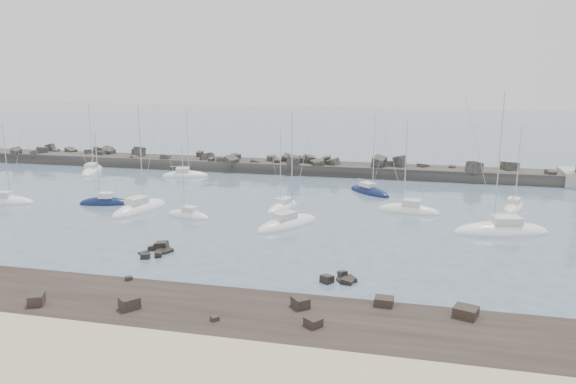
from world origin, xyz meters
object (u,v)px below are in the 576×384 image
object	(u,v)px
sailboat_4	(185,176)
sailboat_9	(409,211)
sailboat_11	(501,232)
sailboat_7	(287,224)
sailboat_0	(6,202)
sailboat_10	(514,207)
sailboat_2	(104,203)
sailboat_3	(140,209)
sailboat_5	(188,216)
sailboat_1	(92,171)
sailboat_8	(369,192)
sailboat_6	(283,208)

from	to	relation	value
sailboat_4	sailboat_9	size ratio (longest dim) A/B	0.97
sailboat_11	sailboat_7	bearing A→B (deg)	-173.74
sailboat_0	sailboat_10	xyz separation A→B (m)	(68.15, 13.17, -0.01)
sailboat_9	sailboat_10	distance (m)	14.64
sailboat_2	sailboat_3	distance (m)	6.69
sailboat_5	sailboat_11	bearing A→B (deg)	2.53
sailboat_1	sailboat_5	size ratio (longest dim) A/B	1.40
sailboat_1	sailboat_5	bearing A→B (deg)	-40.34
sailboat_8	sailboat_2	bearing A→B (deg)	-156.34
sailboat_4	sailboat_1	bearing A→B (deg)	179.77
sailboat_1	sailboat_7	world-z (taller)	sailboat_7
sailboat_2	sailboat_11	xyz separation A→B (m)	(51.43, -1.84, -0.00)
sailboat_5	sailboat_9	xyz separation A→B (m)	(27.07, 8.80, 0.01)
sailboat_6	sailboat_7	world-z (taller)	sailboat_7
sailboat_1	sailboat_3	size ratio (longest dim) A/B	0.93
sailboat_9	sailboat_11	size ratio (longest dim) A/B	0.75
sailboat_2	sailboat_6	size ratio (longest dim) A/B	0.95
sailboat_0	sailboat_11	bearing A→B (deg)	0.65
sailboat_4	sailboat_9	bearing A→B (deg)	-22.34
sailboat_6	sailboat_7	xyz separation A→B (m)	(2.41, -7.62, 0.02)
sailboat_5	sailboat_7	xyz separation A→B (m)	(13.11, -1.02, 0.01)
sailboat_4	sailboat_9	xyz separation A→B (m)	(38.03, -15.63, 0.01)
sailboat_0	sailboat_9	size ratio (longest dim) A/B	0.95
sailboat_5	sailboat_10	distance (m)	43.09
sailboat_4	sailboat_7	world-z (taller)	sailboat_7
sailboat_1	sailboat_10	world-z (taller)	sailboat_1
sailboat_3	sailboat_2	bearing A→B (deg)	162.59
sailboat_0	sailboat_8	world-z (taller)	sailboat_8
sailboat_3	sailboat_7	world-z (taller)	sailboat_3
sailboat_1	sailboat_11	world-z (taller)	sailboat_11
sailboat_7	sailboat_8	world-z (taller)	sailboat_7
sailboat_1	sailboat_9	distance (m)	58.08
sailboat_1	sailboat_6	bearing A→B (deg)	-24.35
sailboat_7	sailboat_11	size ratio (longest dim) A/B	0.85
sailboat_7	sailboat_8	bearing A→B (deg)	68.07
sailboat_1	sailboat_11	distance (m)	70.23
sailboat_1	sailboat_6	xyz separation A→B (m)	(39.54, -17.90, -0.01)
sailboat_2	sailboat_0	bearing A→B (deg)	-169.27
sailboat_1	sailboat_11	xyz separation A→B (m)	(66.42, -22.84, 0.01)
sailboat_4	sailboat_10	size ratio (longest dim) A/B	1.06
sailboat_2	sailboat_3	bearing A→B (deg)	-17.41
sailboat_0	sailboat_6	size ratio (longest dim) A/B	1.05
sailboat_0	sailboat_1	world-z (taller)	sailboat_1
sailboat_1	sailboat_2	bearing A→B (deg)	-54.49
sailboat_3	sailboat_7	xyz separation A→B (m)	(20.59, -2.52, -0.01)
sailboat_3	sailboat_10	bearing A→B (deg)	14.65
sailboat_8	sailboat_9	xyz separation A→B (m)	(5.97, -10.01, 0.01)
sailboat_7	sailboat_9	distance (m)	17.07
sailboat_2	sailboat_4	xyz separation A→B (m)	(2.90, 20.93, -0.02)
sailboat_9	sailboat_2	bearing A→B (deg)	-172.62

